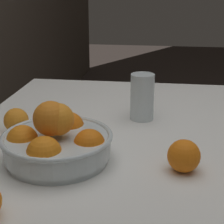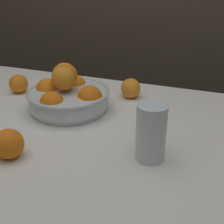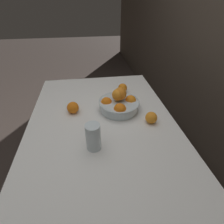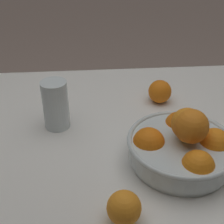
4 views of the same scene
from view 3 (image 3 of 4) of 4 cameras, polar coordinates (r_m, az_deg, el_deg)
ground_plane at (r=1.64m, az=-2.35°, el=-23.48°), size 12.00×12.00×0.00m
dining_table at (r=1.14m, az=-3.12°, el=-5.97°), size 1.33×0.90×0.73m
fruit_bowl at (r=1.17m, az=2.29°, el=2.92°), size 0.27×0.27×0.16m
juice_glass at (r=0.88m, az=-6.12°, el=-8.29°), size 0.08×0.08×0.15m
orange_loose_near_bowl at (r=1.17m, az=-12.66°, el=1.38°), size 0.08×0.08×0.08m
orange_loose_front at (r=1.08m, az=12.68°, el=-1.82°), size 0.07×0.07×0.07m
orange_loose_aside at (r=1.40m, az=3.48°, el=7.85°), size 0.07×0.07×0.07m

